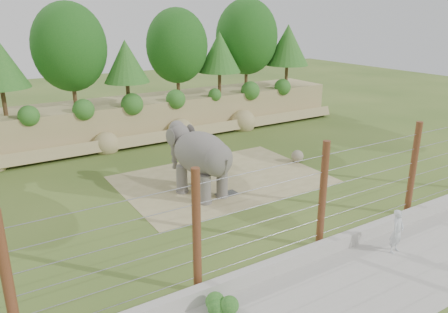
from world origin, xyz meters
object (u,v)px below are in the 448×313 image
stone_ball (297,156)px  zookeeper (397,231)px  barrier_fence (323,196)px  elephant (201,163)px

stone_ball → zookeeper: size_ratio=0.43×
zookeeper → barrier_fence: bearing=130.0°
elephant → zookeeper: (3.31, -8.05, -0.75)m
barrier_fence → zookeeper: (2.01, -1.71, -1.19)m
stone_ball → barrier_fence: (-5.50, -7.50, 1.64)m
stone_ball → zookeeper: 9.86m
zookeeper → elephant: bearing=102.7°
stone_ball → zookeeper: (-3.49, -9.21, 0.45)m
barrier_fence → zookeeper: barrier_fence is taller
elephant → barrier_fence: bearing=-89.5°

